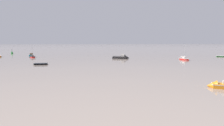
{
  "coord_description": "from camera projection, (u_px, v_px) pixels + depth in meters",
  "views": [
    {
      "loc": [
        -16.47,
        -8.09,
        5.67
      ],
      "look_at": [
        -10.8,
        39.54,
        0.38
      ],
      "focal_mm": 31.55,
      "sensor_mm": 36.0,
      "label": 1
    }
  ],
  "objects": [
    {
      "name": "motorboat_moored_1",
      "position": [
        31.0,
        55.0,
        76.12
      ],
      "size": [
        2.37,
        4.47,
        1.62
      ],
      "rotation": [
        0.0,
        0.0,
        1.79
      ],
      "color": "#197084",
      "rests_on": "ground"
    },
    {
      "name": "sailboat_moored_0",
      "position": [
        184.0,
        59.0,
        60.25
      ],
      "size": [
        2.07,
        4.75,
        5.14
      ],
      "rotation": [
        0.0,
        0.0,
        4.86
      ],
      "color": "red",
      "rests_on": "ground"
    },
    {
      "name": "channel_buoy",
      "position": [
        12.0,
        53.0,
        90.93
      ],
      "size": [
        0.9,
        0.9,
        2.3
      ],
      "color": "#198C2D",
      "rests_on": "ground"
    },
    {
      "name": "motorboat_moored_2",
      "position": [
        122.0,
        58.0,
        65.37
      ],
      "size": [
        5.82,
        3.91,
        2.1
      ],
      "rotation": [
        0.0,
        0.0,
        5.88
      ],
      "color": "black",
      "rests_on": "ground"
    },
    {
      "name": "rowboat_moored_0",
      "position": [
        222.0,
        56.0,
        71.91
      ],
      "size": [
        4.0,
        3.58,
        0.63
      ],
      "rotation": [
        0.0,
        0.0,
        2.47
      ],
      "color": "#23602D",
      "rests_on": "ground"
    },
    {
      "name": "sailboat_moored_1",
      "position": [
        33.0,
        57.0,
        68.89
      ],
      "size": [
        3.3,
        4.46,
        4.88
      ],
      "rotation": [
        0.0,
        0.0,
        2.08
      ],
      "color": "red",
      "rests_on": "ground"
    },
    {
      "name": "rowboat_moored_3",
      "position": [
        41.0,
        64.0,
        47.87
      ],
      "size": [
        3.55,
        1.43,
        0.55
      ],
      "rotation": [
        0.0,
        0.0,
        0.07
      ],
      "color": "black",
      "rests_on": "ground"
    },
    {
      "name": "motorboat_moored_0",
      "position": [
        223.0,
        87.0,
        23.9
      ],
      "size": [
        4.52,
        3.33,
        1.48
      ],
      "rotation": [
        0.0,
        0.0,
        2.66
      ],
      "color": "orange",
      "rests_on": "ground"
    }
  ]
}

